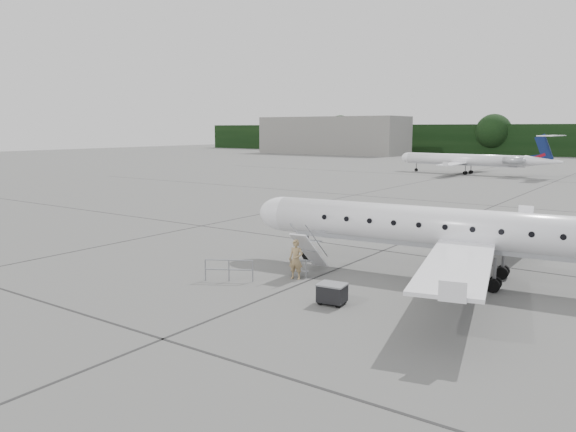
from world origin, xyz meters
The scene contains 8 objects.
ground centered at (0.00, 0.00, 0.00)m, with size 320.00×320.00×0.00m, color slate.
terminal_building centered at (-70.00, 110.00, 5.00)m, with size 40.00×14.00×10.00m, color slate.
main_regional_jet centered at (1.65, 2.18, 3.32)m, with size 25.89×18.64×6.64m, color white, non-canonical shape.
airstair centered at (-5.56, -0.83, 1.04)m, with size 0.85×2.45×2.08m, color white, non-canonical shape.
passenger centered at (-5.41, -2.20, 0.93)m, with size 0.68×0.45×1.86m, color #987D52.
safety_railing centered at (-7.69, -4.31, 0.50)m, with size 2.20×0.08×1.00m, color gray, non-canonical shape.
baggage_cart centered at (-2.07, -4.52, 0.45)m, with size 1.05×0.85×0.91m, color black, non-canonical shape.
bg_regional_left centered at (-18.80, 62.83, 3.05)m, with size 23.26×16.75×6.10m, color white, non-canonical shape.
Camera 1 is at (8.95, -23.19, 6.97)m, focal length 35.00 mm.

